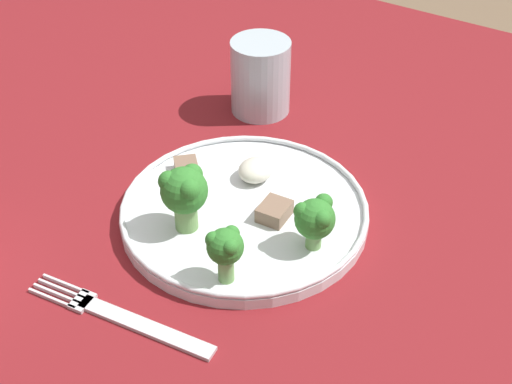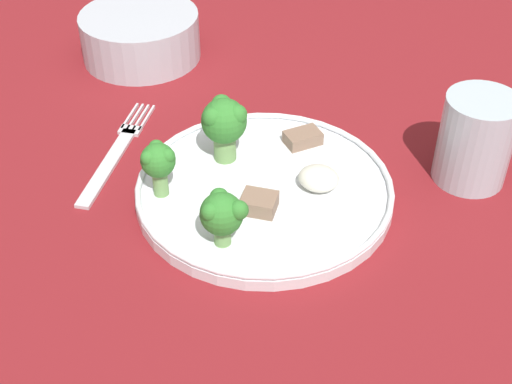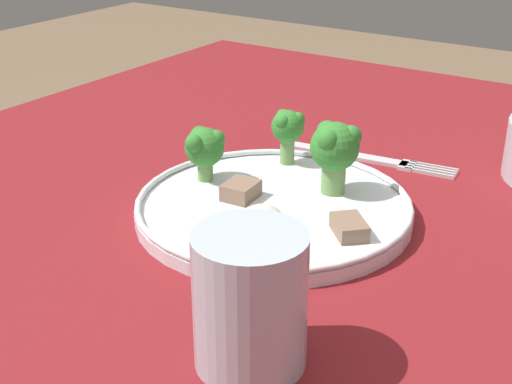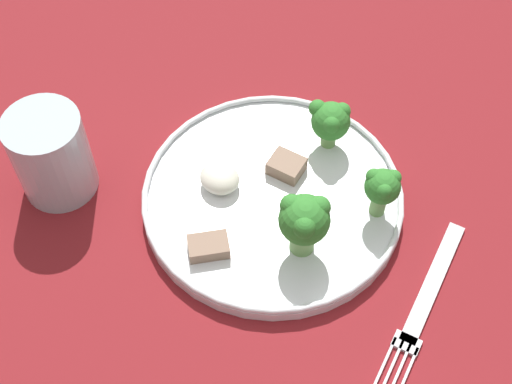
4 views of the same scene
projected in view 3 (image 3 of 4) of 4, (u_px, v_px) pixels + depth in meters
name	position (u px, v px, depth m)	size (l,w,h in m)	color
table	(362.00, 340.00, 0.64)	(1.13, 1.13, 0.76)	maroon
dinner_plate	(273.00, 207.00, 0.65)	(0.25, 0.25, 0.02)	white
fork	(369.00, 159.00, 0.78)	(0.04, 0.19, 0.00)	silver
drinking_glass	(247.00, 306.00, 0.45)	(0.07, 0.07, 0.09)	#B2C1CC
broccoli_floret_near_rim_left	(335.00, 148.00, 0.66)	(0.05, 0.05, 0.07)	#709E56
broccoli_floret_center_left	(288.00, 128.00, 0.73)	(0.03, 0.03, 0.06)	#709E56
broccoli_floret_back_left	(205.00, 147.00, 0.69)	(0.04, 0.04, 0.05)	#709E56
meat_slice_front_slice	(349.00, 227.00, 0.60)	(0.04, 0.04, 0.01)	#846651
meat_slice_middle_slice	(238.00, 192.00, 0.66)	(0.03, 0.03, 0.02)	#846651
sauce_dollop	(261.00, 219.00, 0.60)	(0.04, 0.04, 0.02)	silver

